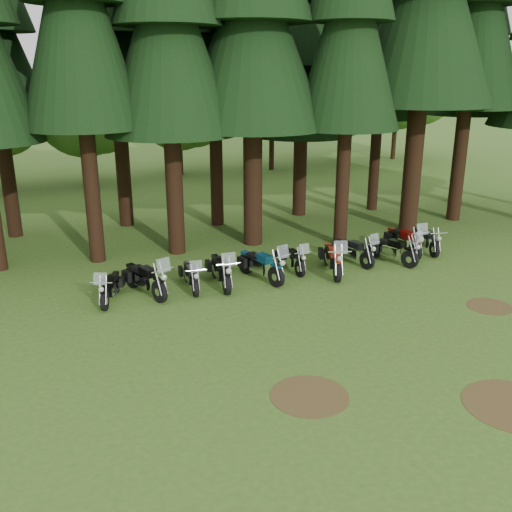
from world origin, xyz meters
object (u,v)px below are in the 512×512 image
object	(u,v)px
motorcycle_10	(426,241)
motorcycle_3	(221,271)
motorcycle_5	(291,259)
motorcycle_8	(392,251)
motorcycle_6	(333,259)
motorcycle_4	(261,266)
motorcycle_0	(110,288)
motorcycle_7	(353,252)
motorcycle_9	(403,241)
motorcycle_1	(145,280)
motorcycle_2	(191,276)

from	to	relation	value
motorcycle_10	motorcycle_3	bearing A→B (deg)	-164.57
motorcycle_5	motorcycle_10	xyz separation A→B (m)	(6.01, 0.11, 0.02)
motorcycle_5	motorcycle_8	world-z (taller)	motorcycle_8
motorcycle_8	motorcycle_10	size ratio (longest dim) A/B	1.05
motorcycle_6	motorcycle_10	distance (m)	4.84
motorcycle_4	motorcycle_10	xyz separation A→B (m)	(7.40, 0.60, -0.07)
motorcycle_8	motorcycle_5	bearing A→B (deg)	149.32
motorcycle_0	motorcycle_10	distance (m)	12.55
motorcycle_5	motorcycle_6	world-z (taller)	motorcycle_6
motorcycle_7	motorcycle_9	distance (m)	2.50
motorcycle_1	motorcycle_5	size ratio (longest dim) A/B	1.16
motorcycle_5	motorcycle_9	xyz separation A→B (m)	(4.98, 0.17, 0.08)
motorcycle_4	motorcycle_6	distance (m)	2.67
motorcycle_2	motorcycle_6	size ratio (longest dim) A/B	0.84
motorcycle_6	motorcycle_2	bearing A→B (deg)	-167.00
motorcycle_4	motorcycle_8	world-z (taller)	motorcycle_4
motorcycle_2	motorcycle_6	bearing A→B (deg)	-0.04
motorcycle_1	motorcycle_4	size ratio (longest dim) A/B	0.99
motorcycle_6	motorcycle_7	bearing A→B (deg)	46.75
motorcycle_4	motorcycle_2	bearing A→B (deg)	161.14
motorcycle_6	motorcycle_9	distance (m)	3.84
motorcycle_3	motorcycle_5	world-z (taller)	motorcycle_3
motorcycle_1	motorcycle_8	size ratio (longest dim) A/B	1.06
motorcycle_0	motorcycle_4	size ratio (longest dim) A/B	0.84
motorcycle_0	motorcycle_2	distance (m)	2.66
motorcycle_2	motorcycle_3	world-z (taller)	motorcycle_3
motorcycle_3	motorcycle_6	bearing A→B (deg)	0.30
motorcycle_8	motorcycle_9	bearing A→B (deg)	14.49
motorcycle_2	motorcycle_9	world-z (taller)	motorcycle_9
motorcycle_0	motorcycle_9	bearing A→B (deg)	25.30
motorcycle_2	motorcycle_3	distance (m)	1.02
motorcycle_8	motorcycle_6	bearing A→B (deg)	162.57
motorcycle_0	motorcycle_4	bearing A→B (deg)	22.20
motorcycle_0	motorcycle_8	bearing A→B (deg)	21.35
motorcycle_3	motorcycle_0	bearing A→B (deg)	-174.94
motorcycle_2	motorcycle_7	world-z (taller)	motorcycle_7
motorcycle_6	motorcycle_9	size ratio (longest dim) A/B	1.01
motorcycle_5	motorcycle_9	world-z (taller)	motorcycle_9
motorcycle_6	motorcycle_10	xyz separation A→B (m)	(4.75, 0.93, -0.08)
motorcycle_4	motorcycle_6	size ratio (longest dim) A/B	0.98
motorcycle_4	motorcycle_9	xyz separation A→B (m)	(6.36, 0.66, 0.00)
motorcycle_0	motorcycle_2	bearing A→B (deg)	24.18
motorcycle_2	motorcycle_9	bearing A→B (deg)	8.25
motorcycle_4	motorcycle_8	distance (m)	5.30
motorcycle_5	motorcycle_6	xyz separation A→B (m)	(1.26, -0.81, 0.09)
motorcycle_3	motorcycle_8	size ratio (longest dim) A/B	1.07
motorcycle_5	motorcycle_10	bearing A→B (deg)	-1.29
motorcycle_6	motorcycle_4	bearing A→B (deg)	-169.53
motorcycle_3	motorcycle_6	world-z (taller)	motorcycle_6
motorcycle_4	motorcycle_10	bearing A→B (deg)	-12.42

